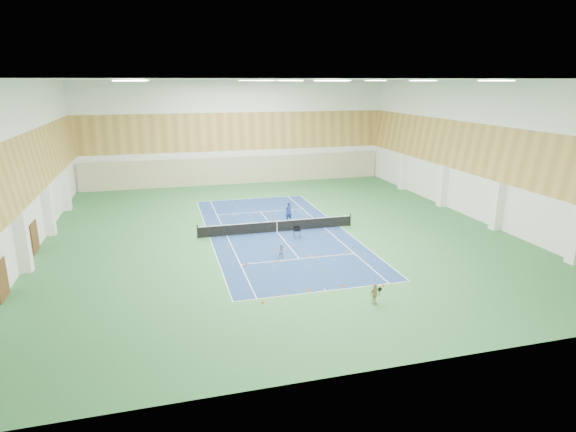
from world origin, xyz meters
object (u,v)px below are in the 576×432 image
Objects in this scene: child_apron at (375,294)px; ball_cart at (297,232)px; child_court at (282,251)px; coach at (288,212)px; tennis_net at (277,225)px.

child_apron is 1.35× the size of ball_cart.
ball_cart is (2.24, 3.98, -0.06)m from child_court.
coach is at bearing 85.49° from ball_cart.
child_court is at bearing 90.22° from child_apron.
child_court reaches higher than ball_cart.
tennis_net is 10.55× the size of child_apron.
coach is 4.62m from ball_cart.
coach reaches higher than tennis_net.
child_apron is (3.16, -8.27, 0.10)m from child_court.
ball_cart is at bearing 73.61° from child_apron.
child_apron is at bearing 69.14° from coach.
coach reaches higher than child_apron.
child_apron is (2.04, -14.17, 0.06)m from tennis_net.
tennis_net is 2.23m from ball_cart.
ball_cart is (-0.55, -4.57, -0.46)m from coach.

